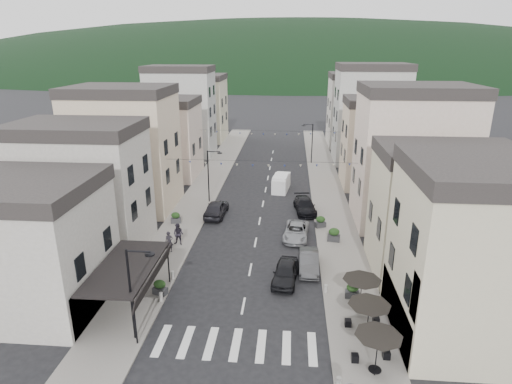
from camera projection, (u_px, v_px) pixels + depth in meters
ground at (231, 368)px, 23.42m from camera, size 700.00×700.00×0.00m
sidewalk_left at (207, 185)px, 54.17m from camera, size 4.00×76.00×0.12m
sidewalk_right at (326, 188)px, 53.00m from camera, size 4.00×76.00×0.12m
hill_backdrop at (288, 71)px, 306.41m from camera, size 640.00×360.00×70.00m
boutique_building at (7, 251)px, 28.06m from camera, size 12.00×8.00×8.00m
bistro_building at (490, 263)px, 24.45m from camera, size 10.00×8.00×10.00m
boutique_awning at (130, 268)px, 27.70m from camera, size 3.77×7.50×3.28m
buildings_row_left at (163, 129)px, 58.19m from camera, size 10.20×54.16×14.00m
buildings_row_right at (381, 132)px, 54.77m from camera, size 10.20×54.16×14.50m
cafe_terrace at (369, 309)px, 24.70m from camera, size 2.50×8.10×2.53m
streetlamp_left_near at (135, 286)px, 24.57m from camera, size 1.70×0.56×6.00m
streetlamp_left_far at (211, 171)px, 47.21m from camera, size 1.70×0.56×6.00m
streetlamp_right_far at (310, 139)px, 63.28m from camera, size 1.70×0.56×6.00m
bollards at (242, 305)px, 28.48m from camera, size 11.66×10.26×0.60m
bunting_near at (261, 164)px, 42.35m from camera, size 19.00×0.28×0.62m
bunting_far at (269, 133)px, 57.44m from camera, size 19.00×0.28×0.62m
parked_car_a at (286, 273)px, 31.90m from camera, size 2.25×4.51×1.48m
parked_car_b at (309, 262)px, 33.58m from camera, size 1.57×4.31×1.41m
parked_car_c at (296, 231)px, 39.20m from camera, size 2.61×4.91×1.31m
parked_car_d at (305, 206)px, 45.33m from camera, size 2.65×5.17×1.43m
parked_car_e at (216, 208)px, 44.29m from camera, size 2.19×4.96×1.66m
delivery_van at (281, 182)px, 52.15m from camera, size 2.24×4.45×2.04m
pedestrian_a at (169, 242)px, 36.22m from camera, size 0.78×0.65×1.83m
pedestrian_b at (178, 234)px, 37.50m from camera, size 1.06×0.88×1.97m
planter_la at (160, 287)px, 30.09m from camera, size 1.12×0.85×1.11m
planter_lb at (176, 218)px, 42.34m from camera, size 1.08×0.75×1.11m
planter_ra at (352, 291)px, 29.69m from camera, size 1.03×0.64×1.10m
planter_rb at (334, 235)px, 38.34m from camera, size 1.18×0.76×1.24m
planter_rc at (320, 222)px, 41.32m from camera, size 1.14×0.91×1.13m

